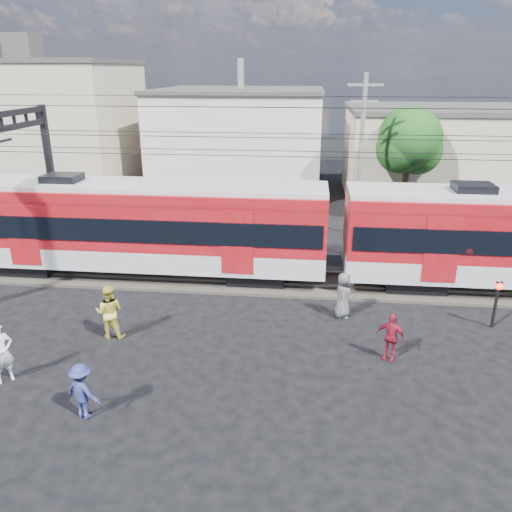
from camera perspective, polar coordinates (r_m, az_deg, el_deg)
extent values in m
plane|color=black|center=(15.10, -8.17, -14.56)|extent=(120.00, 120.00, 0.00)
cube|color=#2D2823|center=(21.94, -3.16, -2.47)|extent=(70.00, 3.40, 0.12)
cube|color=#59544C|center=(21.22, -3.49, -2.96)|extent=(70.00, 0.12, 0.12)
cube|color=#59544C|center=(22.58, -2.86, -1.45)|extent=(70.00, 0.12, 0.12)
cube|color=black|center=(24.86, -24.05, -0.76)|extent=(2.40, 2.20, 0.70)
cube|color=black|center=(21.67, 0.13, -1.91)|extent=(2.40, 2.20, 0.70)
cube|color=#9C9EA4|center=(22.47, -12.96, 0.57)|extent=(16.00, 3.00, 0.90)
cube|color=maroon|center=(21.98, -13.30, 4.61)|extent=(16.00, 3.00, 2.40)
cube|color=black|center=(22.04, -13.25, 3.99)|extent=(15.68, 3.08, 0.95)
cube|color=#9C9EA4|center=(21.68, -13.57, 7.79)|extent=(16.00, 2.60, 0.25)
cube|color=black|center=(22.02, 17.38, -2.53)|extent=(2.40, 2.20, 0.70)
cube|color=black|center=(28.31, -22.38, 8.59)|extent=(0.30, 0.30, 7.00)
cylinder|color=black|center=(19.76, -3.80, 11.40)|extent=(70.00, 0.03, 0.03)
cylinder|color=black|center=(21.12, -3.14, 12.00)|extent=(70.00, 0.03, 0.03)
cylinder|color=black|center=(19.66, -3.85, 13.41)|extent=(70.00, 0.03, 0.03)
cylinder|color=black|center=(21.03, -3.18, 13.89)|extent=(70.00, 0.03, 0.03)
cylinder|color=black|center=(16.80, -5.66, 16.60)|extent=(70.00, 0.03, 0.03)
cylinder|color=black|center=(23.68, -2.10, 17.81)|extent=(70.00, 0.03, 0.03)
cube|color=#BDA990|center=(41.50, -23.89, 13.16)|extent=(14.00, 10.00, 9.00)
cube|color=#3F3D3A|center=(41.30, -24.87, 19.52)|extent=(14.28, 10.20, 0.30)
cube|color=#BEB4A7|center=(39.62, -1.68, 13.11)|extent=(12.00, 12.00, 7.00)
cube|color=#3F3D3A|center=(39.31, -1.74, 18.40)|extent=(12.24, 12.24, 0.30)
cube|color=#BDA990|center=(37.87, 22.83, 10.44)|extent=(16.00, 10.00, 6.00)
cube|color=#3F3D3A|center=(37.53, 23.51, 15.15)|extent=(16.32, 10.20, 0.30)
cylinder|color=slate|center=(27.39, 11.84, 10.93)|extent=(0.24, 0.24, 8.50)
cube|color=slate|center=(27.05, 12.43, 18.56)|extent=(1.80, 0.12, 0.12)
cube|color=slate|center=(27.08, 12.29, 16.88)|extent=(1.40, 0.12, 0.12)
cylinder|color=#382619|center=(31.16, 16.60, 7.34)|extent=(0.36, 0.36, 3.92)
sphere|color=#164313|center=(30.66, 17.16, 12.69)|extent=(3.64, 3.64, 3.64)
sphere|color=#164313|center=(31.16, 18.03, 11.41)|extent=(2.80, 2.80, 2.80)
imported|color=silver|center=(16.46, -27.11, -9.81)|extent=(0.80, 0.80, 1.88)
imported|color=gold|center=(17.65, -16.42, -6.14)|extent=(1.00, 0.81, 1.91)
imported|color=navy|center=(14.15, -19.21, -14.39)|extent=(1.16, 0.89, 1.59)
imported|color=maroon|center=(16.33, 15.13, -8.89)|extent=(1.01, 0.78, 1.60)
imported|color=#4C4C51|center=(18.59, 9.93, -4.45)|extent=(0.58, 0.87, 1.74)
cylinder|color=black|center=(19.52, 25.67, -5.19)|extent=(0.11, 0.11, 1.65)
sphere|color=#FF140C|center=(19.22, 26.02, -3.10)|extent=(0.26, 0.26, 0.26)
cube|color=black|center=(19.22, 26.02, -3.10)|extent=(0.23, 0.05, 0.32)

